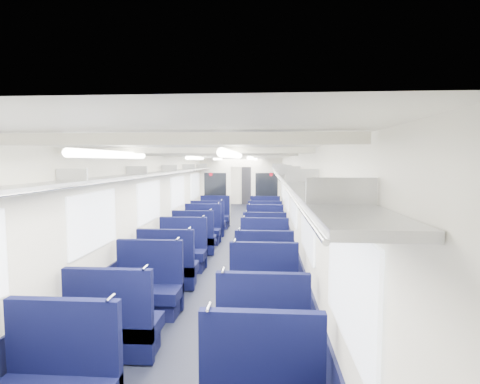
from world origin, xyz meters
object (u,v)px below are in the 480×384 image
at_px(seat_8, 168,269).
at_px(seat_10, 182,253).
at_px(seat_7, 264,295).
at_px(seat_19, 265,219).
at_px(seat_12, 194,240).
at_px(bulkhead, 241,189).
at_px(seat_15, 265,233).
at_px(seat_11, 264,255).
at_px(seat_14, 202,231).
at_px(end_door, 249,185).
at_px(seat_4, 114,328).
at_px(seat_5, 263,334).
at_px(seat_18, 215,218).
at_px(seat_16, 208,225).
at_px(seat_17, 265,225).
at_px(seat_13, 265,243).
at_px(seat_9, 264,271).
at_px(seat_6, 148,291).

xyz_separation_m(seat_8, seat_10, (0.00, 1.09, 0.00)).
xyz_separation_m(seat_7, seat_19, (0.00, 6.93, 0.00)).
xyz_separation_m(seat_10, seat_12, (0.00, 1.27, 0.00)).
distance_m(bulkhead, seat_15, 3.23).
xyz_separation_m(seat_11, seat_14, (-1.66, 2.36, 0.00)).
xyz_separation_m(seat_11, seat_19, (0.00, 4.67, 0.00)).
xyz_separation_m(end_door, seat_8, (-0.83, -12.60, -0.67)).
xyz_separation_m(seat_4, seat_12, (0.00, 4.64, 0.00)).
distance_m(seat_7, seat_12, 3.88).
xyz_separation_m(seat_8, seat_19, (1.66, 5.77, 0.00)).
distance_m(seat_5, seat_12, 4.96).
xyz_separation_m(seat_18, seat_19, (1.66, -0.06, 0.00)).
xyz_separation_m(seat_5, seat_19, (0.00, 8.09, 0.00)).
bearing_deg(seat_19, seat_16, -141.94).
height_order(seat_15, seat_17, same).
bearing_deg(seat_12, seat_13, -6.02).
height_order(seat_8, seat_11, same).
xyz_separation_m(seat_5, seat_18, (-1.66, 8.15, 0.00)).
bearing_deg(seat_16, bulkhead, 66.70).
height_order(seat_9, seat_15, same).
bearing_deg(seat_17, seat_8, -110.04).
bearing_deg(seat_8, seat_9, -0.16).
height_order(seat_14, seat_16, same).
xyz_separation_m(end_door, seat_18, (-0.83, -6.77, -0.67)).
distance_m(seat_9, seat_11, 1.11).
relative_size(seat_7, seat_11, 1.00).
xyz_separation_m(seat_13, seat_19, (0.00, 3.59, 0.00)).
distance_m(seat_8, seat_11, 2.00).
relative_size(bulkhead, seat_7, 2.57).
height_order(seat_4, seat_8, same).
bearing_deg(seat_5, seat_19, 90.00).
relative_size(seat_7, seat_13, 1.00).
distance_m(end_door, seat_16, 8.19).
relative_size(seat_10, seat_12, 1.00).
bearing_deg(end_door, seat_9, -86.23).
xyz_separation_m(seat_15, seat_18, (-1.66, 2.42, 0.00)).
bearing_deg(seat_5, seat_18, 101.52).
relative_size(bulkhead, seat_13, 2.57).
distance_m(seat_13, seat_14, 2.10).
xyz_separation_m(seat_6, seat_15, (1.66, 4.52, 0.00)).
xyz_separation_m(seat_6, seat_10, (0.00, 2.20, 0.00)).
bearing_deg(bulkhead, seat_7, -83.73).
bearing_deg(seat_14, seat_4, -90.00).
distance_m(seat_6, seat_16, 5.58).
bearing_deg(seat_19, seat_14, -125.79).
height_order(seat_7, seat_9, same).
height_order(bulkhead, seat_18, bulkhead).
xyz_separation_m(seat_4, seat_19, (1.66, 8.06, 0.00)).
relative_size(end_door, seat_16, 1.84).
distance_m(seat_4, seat_12, 4.64).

